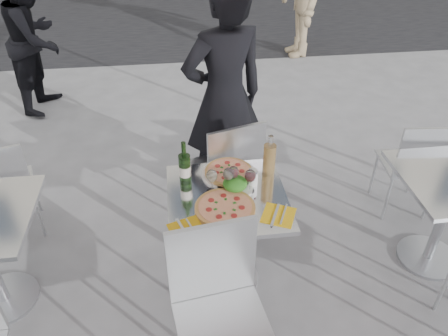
{
  "coord_description": "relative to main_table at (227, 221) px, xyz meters",
  "views": [
    {
      "loc": [
        -0.27,
        -2.04,
        2.43
      ],
      "look_at": [
        0.0,
        0.15,
        0.85
      ],
      "focal_mm": 35.0,
      "sensor_mm": 36.0,
      "label": 1
    }
  ],
  "objects": [
    {
      "name": "pizza_far",
      "position": [
        0.04,
        0.21,
        0.23
      ],
      "size": [
        0.35,
        0.35,
        0.03
      ],
      "color": "white",
      "rests_on": "main_table"
    },
    {
      "name": "pedestrian_a",
      "position": [
        -1.75,
        2.88,
        0.26
      ],
      "size": [
        0.75,
        0.89,
        1.6
      ],
      "primitive_type": "imported",
      "rotation": [
        0.0,
        0.0,
        1.37
      ],
      "color": "black",
      "rests_on": "ground"
    },
    {
      "name": "napkin_right",
      "position": [
        0.27,
        -0.21,
        0.21
      ],
      "size": [
        0.24,
        0.24,
        0.01
      ],
      "rotation": [
        0.0,
        0.0,
        -0.44
      ],
      "color": "yellow",
      "rests_on": "main_table"
    },
    {
      "name": "carafe",
      "position": [
        0.29,
        0.18,
        0.33
      ],
      "size": [
        0.08,
        0.08,
        0.29
      ],
      "color": "tan",
      "rests_on": "main_table"
    },
    {
      "name": "wineglass_red_a",
      "position": [
        0.05,
        0.08,
        0.32
      ],
      "size": [
        0.07,
        0.07,
        0.16
      ],
      "color": "white",
      "rests_on": "main_table"
    },
    {
      "name": "chair_far",
      "position": [
        0.09,
        0.57,
        0.02
      ],
      "size": [
        0.54,
        0.55,
        0.95
      ],
      "rotation": [
        0.0,
        0.0,
        3.43
      ],
      "color": "silver",
      "rests_on": "ground"
    },
    {
      "name": "sugar_shaker",
      "position": [
        0.17,
        0.09,
        0.26
      ],
      "size": [
        0.06,
        0.06,
        0.11
      ],
      "color": "white",
      "rests_on": "main_table"
    },
    {
      "name": "wineglass_white_a",
      "position": [
        -0.09,
        0.06,
        0.32
      ],
      "size": [
        0.07,
        0.07,
        0.16
      ],
      "color": "white",
      "rests_on": "main_table"
    },
    {
      "name": "wine_bottle",
      "position": [
        -0.24,
        0.17,
        0.32
      ],
      "size": [
        0.07,
        0.08,
        0.29
      ],
      "color": "#29541F",
      "rests_on": "main_table"
    },
    {
      "name": "salad_plate",
      "position": [
        0.06,
        0.06,
        0.25
      ],
      "size": [
        0.22,
        0.22,
        0.09
      ],
      "color": "white",
      "rests_on": "main_table"
    },
    {
      "name": "woman_diner",
      "position": [
        0.1,
        0.95,
        0.38
      ],
      "size": [
        0.77,
        0.63,
        1.83
      ],
      "primitive_type": "imported",
      "rotation": [
        0.0,
        0.0,
        3.46
      ],
      "color": "black",
      "rests_on": "ground"
    },
    {
      "name": "main_table",
      "position": [
        0.0,
        0.0,
        0.0
      ],
      "size": [
        0.72,
        0.72,
        0.75
      ],
      "color": "#B7BABF",
      "rests_on": "ground"
    },
    {
      "name": "street_asphalt",
      "position": [
        0.0,
        6.5,
        -0.54
      ],
      "size": [
        24.0,
        5.0,
        0.0
      ],
      "primitive_type": "cube",
      "color": "black",
      "rests_on": "ground"
    },
    {
      "name": "pizza_near",
      "position": [
        -0.03,
        -0.12,
        0.22
      ],
      "size": [
        0.36,
        0.36,
        0.02
      ],
      "color": "tan",
      "rests_on": "main_table"
    },
    {
      "name": "napkin_left",
      "position": [
        -0.26,
        -0.27,
        0.21
      ],
      "size": [
        0.23,
        0.23,
        0.01
      ],
      "rotation": [
        0.0,
        0.0,
        0.34
      ],
      "color": "yellow",
      "rests_on": "main_table"
    },
    {
      "name": "side_chair_rfar",
      "position": [
        1.52,
        0.52,
        -0.02
      ],
      "size": [
        0.43,
        0.44,
        0.87
      ],
      "rotation": [
        0.0,
        0.0,
        3.05
      ],
      "color": "silver",
      "rests_on": "ground"
    },
    {
      "name": "side_chair_lfar",
      "position": [
        -1.54,
        0.62,
        -0.03
      ],
      "size": [
        0.49,
        0.5,
        0.86
      ],
      "rotation": [
        0.0,
        0.0,
        3.45
      ],
      "color": "silver",
      "rests_on": "ground"
    },
    {
      "name": "wineglass_red_b",
      "position": [
        0.14,
        0.03,
        0.32
      ],
      "size": [
        0.07,
        0.07,
        0.16
      ],
      "color": "white",
      "rests_on": "main_table"
    },
    {
      "name": "wineglass_white_b",
      "position": [
        0.02,
        0.06,
        0.32
      ],
      "size": [
        0.07,
        0.07,
        0.16
      ],
      "color": "white",
      "rests_on": "main_table"
    },
    {
      "name": "chair_near",
      "position": [
        -0.13,
        -0.64,
        0.06
      ],
      "size": [
        0.52,
        0.53,
        1.01
      ],
      "rotation": [
        0.0,
        0.0,
        0.15
      ],
      "color": "silver",
      "rests_on": "ground"
    },
    {
      "name": "ground",
      "position": [
        0.0,
        0.0,
        -0.54
      ],
      "size": [
        80.0,
        80.0,
        0.0
      ],
      "primitive_type": "plane",
      "color": "slate"
    }
  ]
}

